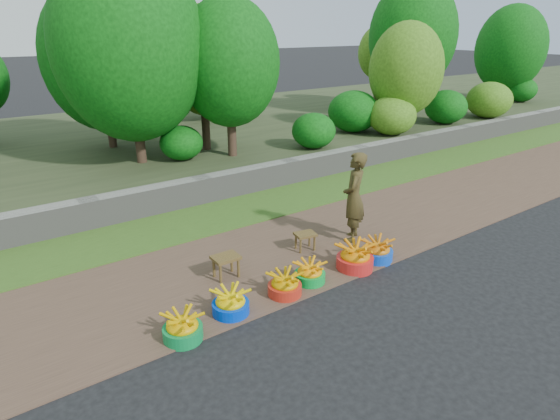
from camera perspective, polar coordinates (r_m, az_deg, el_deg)
ground_plane at (r=6.68m, az=6.85°, el=-9.29°), size 120.00×120.00×0.00m
dirt_shoulder at (r=7.52m, az=0.47°, el=-5.29°), size 80.00×2.50×0.02m
grass_verge at (r=9.07m, az=-6.95°, el=-0.53°), size 80.00×1.50×0.04m
retaining_wall at (r=9.69m, az=-9.45°, el=2.41°), size 80.00×0.35×0.55m
earth_bank at (r=14.12m, az=-18.45°, el=7.56°), size 80.00×10.00×0.50m
vegetation at (r=12.90m, az=-10.38°, el=17.62°), size 29.97×7.73×4.50m
basin_a at (r=5.69m, az=-11.80°, el=-13.88°), size 0.46×0.46×0.35m
basin_b at (r=6.03m, az=-6.05°, el=-11.25°), size 0.47×0.47×0.35m
basin_c at (r=6.37m, az=0.59°, el=-9.15°), size 0.46×0.46×0.34m
basin_d at (r=6.68m, az=3.65°, el=-7.71°), size 0.44×0.44×0.33m
basin_e at (r=7.10m, az=9.13°, el=-5.75°), size 0.56×0.56×0.41m
basin_f at (r=7.42m, az=11.76°, el=-4.89°), size 0.49×0.49×0.36m
stool_left at (r=6.76m, az=-6.62°, el=-6.13°), size 0.38×0.29×0.33m
stool_right at (r=7.54m, az=3.09°, el=-3.26°), size 0.37×0.31×0.29m
vendor_woman at (r=7.79m, az=9.01°, el=1.55°), size 0.66×0.63×1.51m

